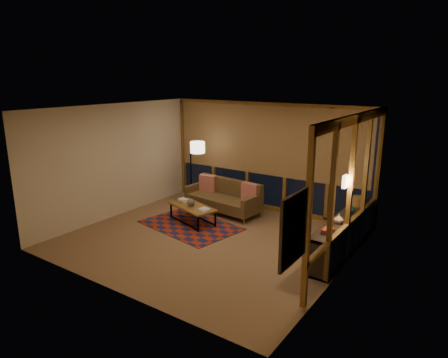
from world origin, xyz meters
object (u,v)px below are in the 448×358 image
Objects in this scene: coffee_table at (193,214)px; bookshelf at (343,235)px; floor_lamp at (191,171)px; sofa at (223,197)px.

bookshelf is at bearing 24.38° from coffee_table.
floor_lamp is at bearing 147.11° from coffee_table.
sofa is 0.71× the size of bookshelf.
sofa is at bearing 98.24° from coffee_table.
floor_lamp is (-1.03, 1.23, 0.65)m from coffee_table.
sofa is 1.57× the size of coffee_table.
sofa is 1.13× the size of floor_lamp.
bookshelf is at bearing 13.10° from floor_lamp.
sofa reaches higher than bookshelf.
floor_lamp reaches higher than sofa.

